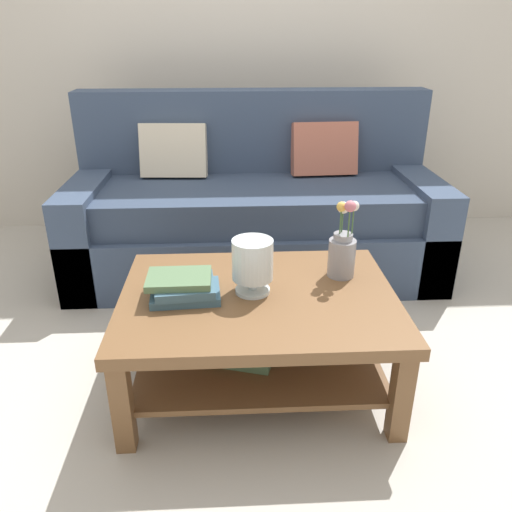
{
  "coord_description": "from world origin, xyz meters",
  "views": [
    {
      "loc": [
        -0.1,
        -2.16,
        1.41
      ],
      "look_at": [
        -0.0,
        -0.23,
        0.53
      ],
      "focal_mm": 35.33,
      "sensor_mm": 36.0,
      "label": 1
    }
  ],
  "objects_px": {
    "glass_hurricane_vase": "(253,262)",
    "flower_pitcher": "(342,250)",
    "couch": "(255,212)",
    "coffee_table": "(257,319)",
    "book_stack_main": "(184,287)"
  },
  "relations": [
    {
      "from": "glass_hurricane_vase",
      "to": "flower_pitcher",
      "type": "distance_m",
      "value": 0.41
    },
    {
      "from": "couch",
      "to": "flower_pitcher",
      "type": "relative_size",
      "value": 6.23
    },
    {
      "from": "couch",
      "to": "glass_hurricane_vase",
      "type": "relative_size",
      "value": 9.65
    },
    {
      "from": "coffee_table",
      "to": "flower_pitcher",
      "type": "xyz_separation_m",
      "value": [
        0.37,
        0.15,
        0.24
      ]
    },
    {
      "from": "coffee_table",
      "to": "flower_pitcher",
      "type": "bearing_deg",
      "value": 22.17
    },
    {
      "from": "couch",
      "to": "flower_pitcher",
      "type": "xyz_separation_m",
      "value": [
        0.32,
        -1.02,
        0.19
      ]
    },
    {
      "from": "glass_hurricane_vase",
      "to": "coffee_table",
      "type": "bearing_deg",
      "value": -53.23
    },
    {
      "from": "couch",
      "to": "glass_hurricane_vase",
      "type": "distance_m",
      "value": 1.17
    },
    {
      "from": "couch",
      "to": "coffee_table",
      "type": "distance_m",
      "value": 1.18
    },
    {
      "from": "couch",
      "to": "coffee_table",
      "type": "bearing_deg",
      "value": -92.47
    },
    {
      "from": "book_stack_main",
      "to": "glass_hurricane_vase",
      "type": "relative_size",
      "value": 1.28
    },
    {
      "from": "coffee_table",
      "to": "book_stack_main",
      "type": "xyz_separation_m",
      "value": [
        -0.29,
        -0.01,
        0.16
      ]
    },
    {
      "from": "book_stack_main",
      "to": "glass_hurricane_vase",
      "type": "height_order",
      "value": "glass_hurricane_vase"
    },
    {
      "from": "coffee_table",
      "to": "flower_pitcher",
      "type": "height_order",
      "value": "flower_pitcher"
    },
    {
      "from": "flower_pitcher",
      "to": "couch",
      "type": "bearing_deg",
      "value": 107.33
    }
  ]
}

